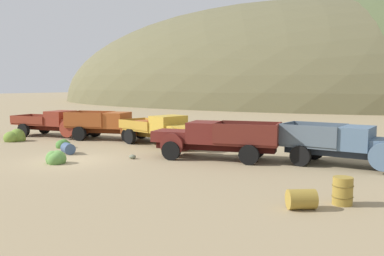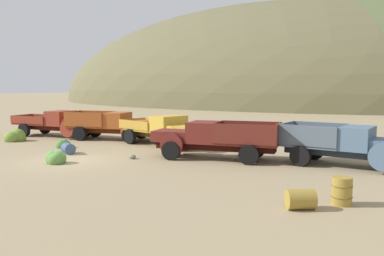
{
  "view_description": "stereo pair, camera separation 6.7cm",
  "coord_description": "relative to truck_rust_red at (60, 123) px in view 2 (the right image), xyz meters",
  "views": [
    {
      "loc": [
        16.36,
        -13.54,
        3.78
      ],
      "look_at": [
        4.18,
        4.71,
        1.48
      ],
      "focal_mm": 38.75,
      "sensor_mm": 36.0,
      "label": 1
    },
    {
      "loc": [
        16.41,
        -13.5,
        3.78
      ],
      "look_at": [
        4.18,
        4.71,
        1.48
      ],
      "focal_mm": 38.75,
      "sensor_mm": 36.0,
      "label": 2
    }
  ],
  "objects": [
    {
      "name": "truck_faded_yellow",
      "position": [
        9.31,
        0.68,
        -0.01
      ],
      "size": [
        6.62,
        3.41,
        1.89
      ],
      "rotation": [
        0.0,
        0.0,
        -0.2
      ],
      "color": "brown",
      "rests_on": "ground"
    },
    {
      "name": "oil_drum_spare",
      "position": [
        6.48,
        -4.63,
        -0.71
      ],
      "size": [
        1.04,
        0.89,
        0.59
      ],
      "color": "#384C6B",
      "rests_on": "ground"
    },
    {
      "name": "bush_lone_scrub",
      "position": [
        8.23,
        -6.83,
        -0.79
      ],
      "size": [
        0.98,
        0.94,
        0.81
      ],
      "color": "#5B8E42",
      "rests_on": "ground"
    },
    {
      "name": "truck_chalk_blue",
      "position": [
        20.32,
        0.18,
        0.02
      ],
      "size": [
        5.79,
        2.41,
        1.91
      ],
      "rotation": [
        0.0,
        0.0,
        0.0
      ],
      "color": "#262D39",
      "rests_on": "ground"
    },
    {
      "name": "rock_small",
      "position": [
        10.47,
        -3.83,
        -0.9
      ],
      "size": [
        0.39,
        0.29,
        0.23
      ],
      "primitive_type": "ellipsoid",
      "color": "#696F58",
      "rests_on": "ground"
    },
    {
      "name": "bush_front_right",
      "position": [
        14.76,
        0.68,
        -0.84
      ],
      "size": [
        0.95,
        0.86,
        0.65
      ],
      "color": "#3D702D",
      "rests_on": "ground"
    },
    {
      "name": "ground_plane",
      "position": [
        8.24,
        -5.98,
        -1.01
      ],
      "size": [
        300.0,
        300.0,
        0.0
      ],
      "primitive_type": "plane",
      "color": "#998460"
    },
    {
      "name": "oil_drum_by_truck",
      "position": [
        20.55,
        -7.44,
        -0.7
      ],
      "size": [
        1.05,
        1.01,
        0.62
      ],
      "color": "olive",
      "rests_on": "ground"
    },
    {
      "name": "bush_near_barrel",
      "position": [
        2.91,
        4.21,
        -0.85
      ],
      "size": [
        0.9,
        0.76,
        0.62
      ],
      "color": "#5B8E42",
      "rests_on": "ground"
    },
    {
      "name": "bush_between_trucks",
      "position": [
        -0.54,
        -3.19,
        -0.75
      ],
      "size": [
        1.22,
        1.35,
        1.08
      ],
      "color": "olive",
      "rests_on": "ground"
    },
    {
      "name": "truck_oxblood",
      "position": [
        13.65,
        -1.65,
        0.02
      ],
      "size": [
        6.7,
        3.58,
        1.91
      ],
      "rotation": [
        0.0,
        0.0,
        3.41
      ],
      "color": "black",
      "rests_on": "ground"
    },
    {
      "name": "bush_back_edge",
      "position": [
        4.52,
        -3.34,
        -0.84
      ],
      "size": [
        0.79,
        0.84,
        0.68
      ],
      "color": "#4C8438",
      "rests_on": "ground"
    },
    {
      "name": "truck_rust_red",
      "position": [
        0.0,
        0.0,
        0.0
      ],
      "size": [
        6.73,
        3.13,
        1.89
      ],
      "rotation": [
        0.0,
        0.0,
        0.17
      ],
      "color": "#42140D",
      "rests_on": "ground"
    },
    {
      "name": "oil_drum_foreground",
      "position": [
        21.46,
        -6.25,
        -0.57
      ],
      "size": [
        0.67,
        0.67,
        0.89
      ],
      "color": "olive",
      "rests_on": "ground"
    },
    {
      "name": "truck_oxide_orange",
      "position": [
        4.55,
        1.05,
        0.01
      ],
      "size": [
        6.25,
        3.84,
        1.91
      ],
      "rotation": [
        0.0,
        0.0,
        0.32
      ],
      "color": "#51220D",
      "rests_on": "ground"
    },
    {
      "name": "hill_distant",
      "position": [
        -10.64,
        61.31,
        -1.01
      ],
      "size": [
        102.85,
        59.69,
        39.96
      ],
      "primitive_type": "ellipsoid",
      "color": "brown",
      "rests_on": "ground"
    }
  ]
}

